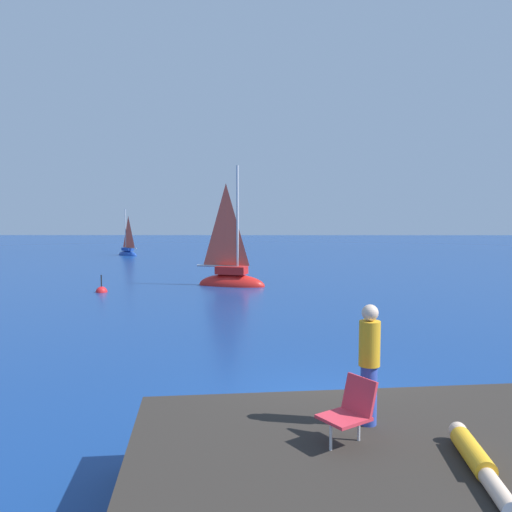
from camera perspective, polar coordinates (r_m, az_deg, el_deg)
ground_plane at (r=10.95m, az=7.04°, el=-15.93°), size 160.00×160.00×0.00m
shore_ledge at (r=7.39m, az=15.86°, el=-22.30°), size 7.24×4.37×1.04m
boulder_seaward at (r=9.27m, az=10.77°, el=-19.96°), size 1.66×1.29×1.17m
boulder_inland at (r=10.35m, az=25.31°, el=-17.62°), size 0.60×0.75×0.44m
sailboat_near at (r=27.61m, az=-2.74°, el=-2.50°), size 3.85×2.15×6.96m
sailboat_far at (r=48.81m, az=-13.91°, el=0.38°), size 2.41×2.17×4.62m
person_sunbather at (r=6.60m, az=23.06°, el=-19.83°), size 0.33×1.76×0.25m
person_standing at (r=7.16m, az=12.33°, el=-11.19°), size 0.28×0.28×1.62m
beach_chair at (r=6.69m, az=10.37°, el=-16.13°), size 0.76×0.73×0.80m
marker_buoy at (r=26.47m, az=-16.60°, el=-3.82°), size 0.56×0.56×1.13m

